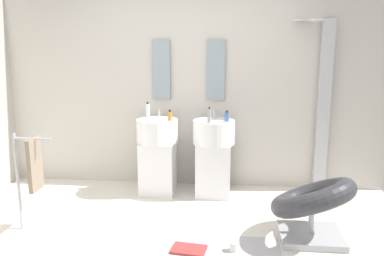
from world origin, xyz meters
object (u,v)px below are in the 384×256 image
(pedestal_sink_right, at_px, (214,155))
(lounge_chair, at_px, (312,203))
(coffee_mug, at_px, (234,247))
(soap_bottle_amber, at_px, (170,116))
(soap_bottle_blue, at_px, (227,117))
(magazine_red, at_px, (189,249))
(pedestal_sink_left, at_px, (158,153))
(towel_rack, at_px, (32,167))
(shower_column, at_px, (323,103))
(soap_bottle_clear, at_px, (148,110))
(soap_bottle_grey, at_px, (209,116))

(pedestal_sink_right, bearing_deg, lounge_chair, -47.39)
(lounge_chair, height_order, coffee_mug, lounge_chair)
(soap_bottle_amber, relative_size, soap_bottle_blue, 1.01)
(pedestal_sink_right, xyz_separation_m, magazine_red, (-0.14, -1.38, -0.47))
(lounge_chair, bearing_deg, pedestal_sink_left, 147.51)
(lounge_chair, bearing_deg, coffee_mug, -155.61)
(lounge_chair, height_order, soap_bottle_blue, soap_bottle_blue)
(soap_bottle_blue, bearing_deg, magazine_red, -102.34)
(magazine_red, relative_size, soap_bottle_blue, 2.35)
(towel_rack, bearing_deg, soap_bottle_amber, 41.82)
(lounge_chair, distance_m, soap_bottle_blue, 1.40)
(shower_column, distance_m, soap_bottle_amber, 1.81)
(soap_bottle_amber, bearing_deg, soap_bottle_clear, 148.59)
(soap_bottle_blue, bearing_deg, towel_rack, -149.74)
(magazine_red, relative_size, soap_bottle_clear, 1.57)
(soap_bottle_blue, bearing_deg, lounge_chair, -50.87)
(shower_column, bearing_deg, soap_bottle_amber, -168.96)
(soap_bottle_grey, xyz_separation_m, soap_bottle_blue, (0.19, 0.11, -0.03))
(coffee_mug, bearing_deg, shower_column, 57.64)
(magazine_red, bearing_deg, soap_bottle_grey, 93.03)
(pedestal_sink_left, relative_size, soap_bottle_clear, 5.39)
(shower_column, height_order, soap_bottle_blue, shower_column)
(pedestal_sink_left, relative_size, pedestal_sink_right, 1.00)
(soap_bottle_clear, height_order, soap_bottle_blue, soap_bottle_clear)
(lounge_chair, height_order, soap_bottle_amber, soap_bottle_amber)
(pedestal_sink_right, height_order, towel_rack, pedestal_sink_right)
(shower_column, height_order, towel_rack, shower_column)
(pedestal_sink_right, bearing_deg, magazine_red, -95.91)
(towel_rack, relative_size, soap_bottle_amber, 7.59)
(lounge_chair, xyz_separation_m, towel_rack, (-2.59, -0.07, 0.28))
(pedestal_sink_right, bearing_deg, soap_bottle_blue, -17.92)
(soap_bottle_clear, bearing_deg, soap_bottle_blue, -9.45)
(coffee_mug, relative_size, soap_bottle_amber, 0.65)
(towel_rack, distance_m, soap_bottle_blue, 2.11)
(coffee_mug, bearing_deg, pedestal_sink_left, 124.22)
(towel_rack, bearing_deg, pedestal_sink_right, 33.61)
(shower_column, bearing_deg, towel_rack, -154.84)
(soap_bottle_amber, distance_m, soap_bottle_clear, 0.35)
(lounge_chair, relative_size, coffee_mug, 13.49)
(coffee_mug, relative_size, soap_bottle_blue, 0.66)
(lounge_chair, distance_m, soap_bottle_clear, 2.18)
(coffee_mug, height_order, soap_bottle_grey, soap_bottle_grey)
(shower_column, xyz_separation_m, soap_bottle_blue, (-1.12, -0.32, -0.12))
(soap_bottle_grey, height_order, soap_bottle_clear, soap_bottle_clear)
(pedestal_sink_left, relative_size, lounge_chair, 0.92)
(towel_rack, distance_m, coffee_mug, 2.00)
(shower_column, relative_size, soap_bottle_grey, 11.49)
(pedestal_sink_right, distance_m, soap_bottle_blue, 0.49)
(lounge_chair, xyz_separation_m, magazine_red, (-1.09, -0.35, -0.33))
(soap_bottle_clear, bearing_deg, coffee_mug, -54.22)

